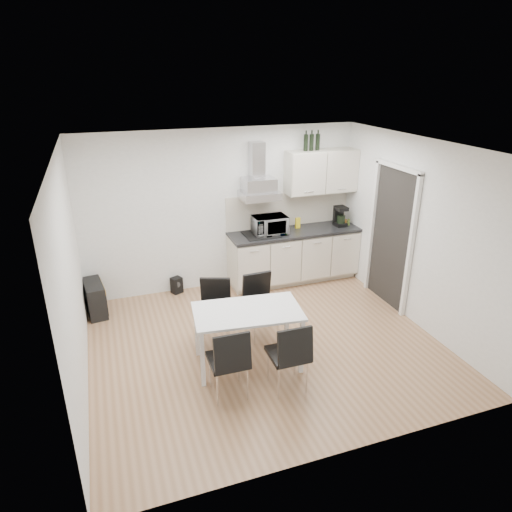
% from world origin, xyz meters
% --- Properties ---
extents(ground, '(4.50, 4.50, 0.00)m').
position_xyz_m(ground, '(0.00, 0.00, 0.00)').
color(ground, tan).
rests_on(ground, ground).
extents(wall_back, '(4.50, 0.10, 2.60)m').
position_xyz_m(wall_back, '(0.00, 2.00, 1.30)').
color(wall_back, white).
rests_on(wall_back, ground).
extents(wall_front, '(4.50, 0.10, 2.60)m').
position_xyz_m(wall_front, '(0.00, -2.00, 1.30)').
color(wall_front, white).
rests_on(wall_front, ground).
extents(wall_left, '(0.10, 4.00, 2.60)m').
position_xyz_m(wall_left, '(-2.25, 0.00, 1.30)').
color(wall_left, white).
rests_on(wall_left, ground).
extents(wall_right, '(0.10, 4.00, 2.60)m').
position_xyz_m(wall_right, '(2.25, 0.00, 1.30)').
color(wall_right, white).
rests_on(wall_right, ground).
extents(ceiling, '(4.50, 4.50, 0.00)m').
position_xyz_m(ceiling, '(0.00, 0.00, 2.60)').
color(ceiling, white).
rests_on(ceiling, wall_back).
extents(doorway, '(0.08, 1.04, 2.10)m').
position_xyz_m(doorway, '(2.21, 0.55, 1.05)').
color(doorway, white).
rests_on(doorway, ground).
extents(kitchenette, '(2.22, 0.64, 2.52)m').
position_xyz_m(kitchenette, '(1.19, 1.73, 0.83)').
color(kitchenette, beige).
rests_on(kitchenette, ground).
extents(dining_table, '(1.36, 0.88, 0.75)m').
position_xyz_m(dining_table, '(-0.35, -0.33, 0.66)').
color(dining_table, white).
rests_on(dining_table, ground).
extents(chair_far_left, '(0.59, 0.62, 0.88)m').
position_xyz_m(chair_far_left, '(-0.61, 0.25, 0.44)').
color(chair_far_left, black).
rests_on(chair_far_left, ground).
extents(chair_far_right, '(0.46, 0.51, 0.88)m').
position_xyz_m(chair_far_right, '(0.03, 0.21, 0.44)').
color(chair_far_right, black).
rests_on(chair_far_right, ground).
extents(chair_near_left, '(0.45, 0.51, 0.88)m').
position_xyz_m(chair_near_left, '(-0.74, -0.80, 0.44)').
color(chair_near_left, black).
rests_on(chair_near_left, ground).
extents(chair_near_right, '(0.45, 0.50, 0.88)m').
position_xyz_m(chair_near_right, '(-0.07, -0.91, 0.44)').
color(chair_near_right, black).
rests_on(chair_near_right, ground).
extents(guitar_amp, '(0.33, 0.62, 0.50)m').
position_xyz_m(guitar_amp, '(-2.10, 1.62, 0.25)').
color(guitar_amp, black).
rests_on(guitar_amp, ground).
extents(floor_speaker, '(0.21, 0.20, 0.27)m').
position_xyz_m(floor_speaker, '(-0.84, 1.90, 0.13)').
color(floor_speaker, black).
rests_on(floor_speaker, ground).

